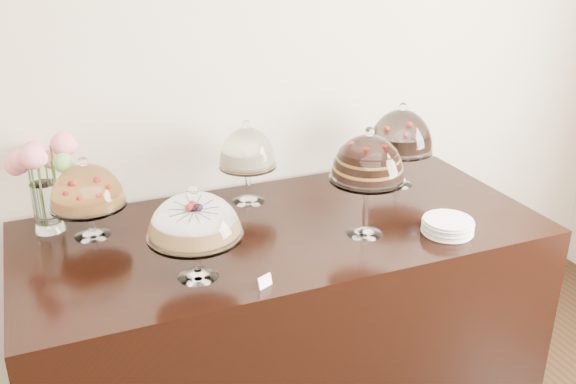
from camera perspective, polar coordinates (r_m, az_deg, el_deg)
name	(u,v)px	position (r m, az deg, el deg)	size (l,w,h in m)	color
wall_back	(188,65)	(2.95, -8.92, 11.10)	(5.00, 0.04, 3.00)	beige
display_counter	(284,316)	(2.95, -0.38, -10.98)	(2.20, 1.00, 0.90)	black
cake_stand_sugar_sponge	(194,220)	(2.28, -8.32, -2.48)	(0.34, 0.34, 0.36)	white
cake_stand_choco_layer	(368,162)	(2.56, 7.12, 2.67)	(0.30, 0.30, 0.46)	white
cake_stand_cheesecake	(247,151)	(2.88, -3.64, 3.64)	(0.26, 0.26, 0.39)	white
cake_stand_dark_choco	(401,134)	(3.11, 10.01, 5.09)	(0.32, 0.32, 0.41)	white
cake_stand_fruit_tart	(87,189)	(2.69, -17.46, 0.23)	(0.30, 0.30, 0.34)	white
flower_vase	(42,173)	(2.78, -21.00, 1.58)	(0.28, 0.33, 0.42)	white
plate_stack	(448,226)	(2.74, 14.01, -2.96)	(0.21, 0.21, 0.06)	silver
price_card_left	(265,281)	(2.29, -2.07, -7.94)	(0.06, 0.01, 0.04)	white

